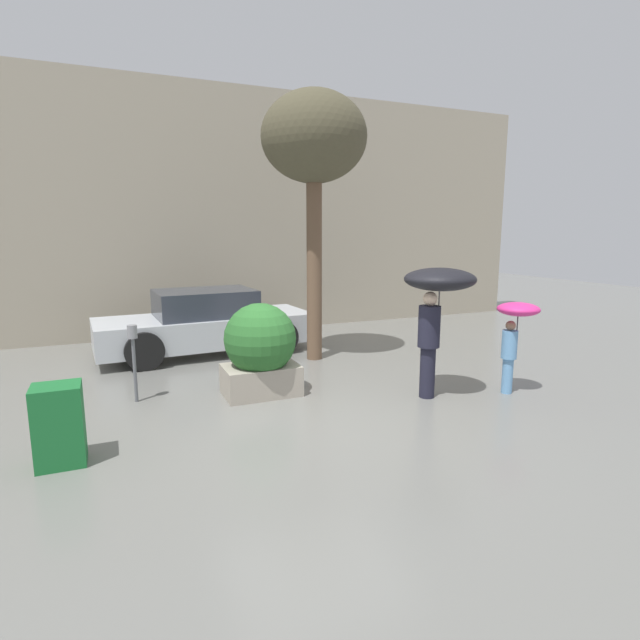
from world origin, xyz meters
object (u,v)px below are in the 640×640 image
at_px(person_adult, 437,294).
at_px(parking_meter, 133,347).
at_px(planter_box, 260,348).
at_px(newspaper_box, 59,425).
at_px(person_child, 515,325).
at_px(parked_car_near, 206,324).
at_px(street_tree, 314,143).

distance_m(person_adult, parking_meter, 4.60).
height_order(planter_box, person_adult, person_adult).
xyz_separation_m(person_adult, newspaper_box, (-5.14, -0.30, -1.15)).
height_order(parking_meter, newspaper_box, parking_meter).
height_order(person_adult, person_child, person_adult).
bearing_deg(newspaper_box, person_child, -0.35).
relative_size(person_child, parked_car_near, 0.32).
distance_m(parked_car_near, newspaper_box, 5.16).
height_order(person_adult, parking_meter, person_adult).
bearing_deg(street_tree, person_adult, -74.37).
bearing_deg(planter_box, street_tree, 46.96).
xyz_separation_m(parking_meter, newspaper_box, (-0.88, -1.85, -0.40)).
bearing_deg(person_adult, newspaper_box, -170.18).
bearing_deg(planter_box, person_child, -22.03).
bearing_deg(person_child, newspaper_box, -162.44).
distance_m(street_tree, parking_meter, 4.97).
distance_m(street_tree, newspaper_box, 6.54).
height_order(person_adult, newspaper_box, person_adult).
bearing_deg(person_child, parking_meter, 178.96).
xyz_separation_m(person_child, street_tree, (-2.05, 3.23, 3.06)).
bearing_deg(planter_box, newspaper_box, -151.85).
relative_size(planter_box, parked_car_near, 0.32).
bearing_deg(planter_box, parking_meter, 167.59).
bearing_deg(newspaper_box, parking_meter, 64.68).
height_order(planter_box, person_child, same).
bearing_deg(parked_car_near, street_tree, -129.09).
height_order(person_adult, street_tree, street_tree).
distance_m(person_child, newspaper_box, 6.41).
relative_size(planter_box, person_adult, 0.73).
distance_m(parked_car_near, street_tree, 4.25).
xyz_separation_m(person_adult, street_tree, (-0.81, 2.89, 2.56)).
height_order(person_child, newspaper_box, person_child).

